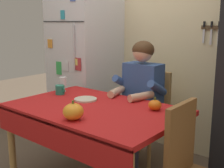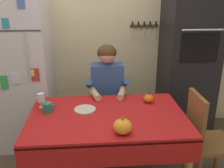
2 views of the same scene
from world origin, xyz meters
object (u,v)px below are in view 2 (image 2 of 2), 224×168
object	(u,v)px
dining_table	(107,124)
seated_person	(107,91)
chair_behind_person	(107,102)
pumpkin_medium	(123,126)
coffee_mug	(48,107)
wine_glass	(41,98)
refrigerator	(21,72)
serving_tray	(85,110)
wall_oven	(188,55)
chair_right_side	(204,136)
pumpkin_large	(149,98)

from	to	relation	value
dining_table	seated_person	world-z (taller)	seated_person
chair_behind_person	pumpkin_medium	distance (m)	1.14
coffee_mug	wine_glass	size ratio (longest dim) A/B	0.79
refrigerator	seated_person	bearing A→B (deg)	-15.77
chair_behind_person	seated_person	world-z (taller)	seated_person
chair_behind_person	seated_person	bearing A→B (deg)	-90.00
refrigerator	chair_behind_person	xyz separation A→B (m)	(0.99, -0.09, -0.39)
chair_behind_person	dining_table	bearing A→B (deg)	-92.81
pumpkin_medium	serving_tray	world-z (taller)	pumpkin_medium
seated_person	wine_glass	bearing A→B (deg)	-149.51
wall_oven	chair_behind_person	size ratio (longest dim) A/B	2.26
refrigerator	chair_right_side	world-z (taller)	refrigerator
wall_oven	wine_glass	distance (m)	1.82
dining_table	chair_right_side	size ratio (longest dim) A/B	1.51
wall_oven	dining_table	world-z (taller)	wall_oven
wine_glass	serving_tray	xyz separation A→B (m)	(0.41, -0.10, -0.09)
chair_right_side	seated_person	bearing A→B (deg)	143.19
wall_oven	dining_table	distance (m)	1.45
seated_person	refrigerator	bearing A→B (deg)	164.23
dining_table	serving_tray	size ratio (longest dim) A/B	7.00
wall_oven	seated_person	distance (m)	1.11
wine_glass	refrigerator	bearing A→B (deg)	117.12
wine_glass	pumpkin_large	xyz separation A→B (m)	(1.04, 0.04, -0.06)
chair_behind_person	coffee_mug	xyz separation A→B (m)	(-0.58, -0.67, 0.27)
pumpkin_large	dining_table	bearing A→B (deg)	-148.85
dining_table	wine_glass	world-z (taller)	wine_glass
coffee_mug	chair_behind_person	bearing A→B (deg)	49.14
seated_person	serving_tray	size ratio (longest dim) A/B	6.23
coffee_mug	pumpkin_medium	bearing A→B (deg)	-33.83
chair_right_side	refrigerator	bearing A→B (deg)	153.46
chair_right_side	wine_glass	xyz separation A→B (m)	(-1.51, 0.26, 0.33)
chair_behind_person	pumpkin_medium	bearing A→B (deg)	-86.86
wall_oven	chair_behind_person	xyz separation A→B (m)	(-1.01, -0.13, -0.54)
dining_table	wine_glass	size ratio (longest dim) A/B	9.75
refrigerator	pumpkin_medium	bearing A→B (deg)	-48.58
refrigerator	pumpkin_medium	xyz separation A→B (m)	(1.05, -1.19, -0.10)
dining_table	coffee_mug	xyz separation A→B (m)	(-0.54, 0.12, 0.13)
wall_oven	seated_person	world-z (taller)	wall_oven
chair_behind_person	pumpkin_large	size ratio (longest dim) A/B	8.91
refrigerator	chair_behind_person	size ratio (longest dim) A/B	1.94
dining_table	serving_tray	world-z (taller)	serving_tray
chair_behind_person	pumpkin_medium	xyz separation A→B (m)	(0.06, -1.10, 0.29)
chair_behind_person	coffee_mug	bearing A→B (deg)	-130.86
chair_right_side	pumpkin_medium	xyz separation A→B (m)	(-0.80, -0.26, 0.29)
wall_oven	serving_tray	distance (m)	1.52
pumpkin_medium	dining_table	bearing A→B (deg)	107.97
chair_right_side	pumpkin_medium	size ratio (longest dim) A/B	6.28
seated_person	pumpkin_medium	distance (m)	0.91
dining_table	serving_tray	distance (m)	0.25
chair_behind_person	chair_right_side	world-z (taller)	same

